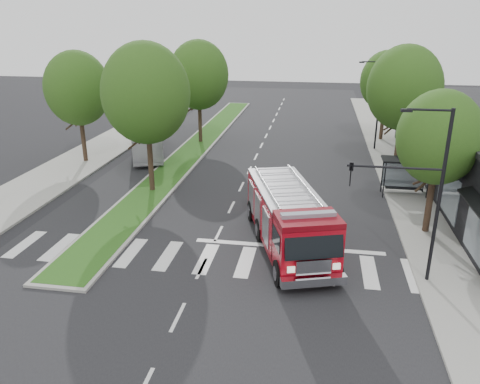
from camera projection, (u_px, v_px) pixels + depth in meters
name	position (u px, v px, depth m)	size (l,w,h in m)	color
ground	(219.00, 234.00, 26.34)	(140.00, 140.00, 0.00)	black
sidewalk_right	(417.00, 186.00, 33.65)	(5.00, 80.00, 0.15)	gray
sidewalk_left	(69.00, 168.00, 37.80)	(5.00, 80.00, 0.15)	gray
median	(196.00, 147.00, 43.90)	(3.00, 50.00, 0.15)	gray
bus_shelter	(406.00, 167.00, 31.46)	(3.20, 1.60, 2.61)	black
tree_right_near	(439.00, 138.00, 24.52)	(4.40, 4.40, 8.05)	black
tree_right_mid	(404.00, 88.00, 35.29)	(5.60, 5.60, 9.72)	black
tree_right_far	(387.00, 81.00, 44.77)	(5.00, 5.00, 8.73)	black
tree_median_near	(146.00, 93.00, 30.46)	(5.80, 5.80, 10.16)	black
tree_median_far	(199.00, 75.00, 43.53)	(5.60, 5.60, 9.72)	black
tree_left_mid	(77.00, 88.00, 37.47)	(5.20, 5.20, 9.16)	black
streetlight_right_near	(420.00, 185.00, 20.01)	(4.08, 0.22, 8.00)	black
streetlight_right_far	(377.00, 101.00, 41.72)	(2.11, 0.20, 8.00)	black
fire_engine	(288.00, 219.00, 24.31)	(5.67, 10.10, 3.36)	#68050E
city_bus	(147.00, 138.00, 41.76)	(2.41, 10.30, 2.87)	silver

